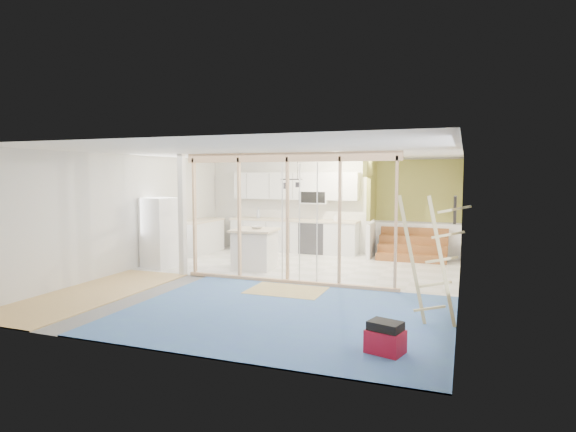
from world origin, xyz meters
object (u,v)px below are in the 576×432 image
(toolbox, at_px, (385,339))
(island, at_px, (255,249))
(fridge, at_px, (161,233))
(ladder, at_px, (431,260))

(toolbox, bearing_deg, island, 147.06)
(fridge, relative_size, island, 1.60)
(island, bearing_deg, toolbox, -53.88)
(fridge, height_order, island, fridge)
(toolbox, height_order, ladder, ladder)
(island, bearing_deg, ladder, -40.23)
(fridge, relative_size, toolbox, 3.27)
(island, distance_m, ladder, 4.99)
(island, xyz_separation_m, ladder, (4.03, -2.90, 0.49))
(fridge, xyz_separation_m, toolbox, (5.74, -3.66, -0.62))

